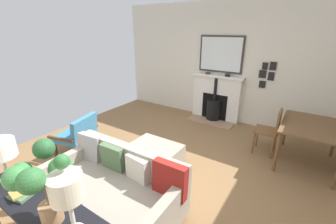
{
  "coord_description": "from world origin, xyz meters",
  "views": [
    {
      "loc": [
        2.22,
        1.74,
        2.17
      ],
      "look_at": [
        -0.68,
        -0.19,
        0.83
      ],
      "focal_mm": 23.24,
      "sensor_mm": 36.0,
      "label": 1
    }
  ],
  "objects_px": {
    "book_stack": "(25,192)",
    "dining_chair_near_fireplace": "(272,128)",
    "ottoman": "(156,153)",
    "dining_table": "(312,130)",
    "fireplace": "(215,101)",
    "console_table": "(40,211)",
    "sofa": "(115,187)",
    "armchair_accent": "(78,133)",
    "table_lamp_far_end": "(67,190)",
    "potted_plant": "(41,176)",
    "mantel_bowl_far": "(228,75)",
    "mantel_bowl_near": "(208,73)"
  },
  "relations": [
    {
      "from": "book_stack",
      "to": "dining_chair_near_fireplace",
      "type": "xyz_separation_m",
      "value": [
        -3.36,
        1.55,
        -0.28
      ]
    },
    {
      "from": "console_table",
      "to": "dining_chair_near_fireplace",
      "type": "bearing_deg",
      "value": 157.96
    },
    {
      "from": "sofa",
      "to": "dining_table",
      "type": "height_order",
      "value": "sofa"
    },
    {
      "from": "dining_chair_near_fireplace",
      "to": "ottoman",
      "type": "bearing_deg",
      "value": -45.8
    },
    {
      "from": "armchair_accent",
      "to": "console_table",
      "type": "height_order",
      "value": "console_table"
    },
    {
      "from": "mantel_bowl_near",
      "to": "mantel_bowl_far",
      "type": "xyz_separation_m",
      "value": [
        0.0,
        0.5,
        0.0
      ]
    },
    {
      "from": "table_lamp_far_end",
      "to": "potted_plant",
      "type": "height_order",
      "value": "potted_plant"
    },
    {
      "from": "book_stack",
      "to": "dining_table",
      "type": "relative_size",
      "value": 0.21
    },
    {
      "from": "armchair_accent",
      "to": "console_table",
      "type": "relative_size",
      "value": 0.55
    },
    {
      "from": "sofa",
      "to": "armchair_accent",
      "type": "distance_m",
      "value": 1.63
    },
    {
      "from": "armchair_accent",
      "to": "potted_plant",
      "type": "height_order",
      "value": "potted_plant"
    },
    {
      "from": "mantel_bowl_far",
      "to": "armchair_accent",
      "type": "xyz_separation_m",
      "value": [
        2.95,
        -1.65,
        -0.73
      ]
    },
    {
      "from": "dining_chair_near_fireplace",
      "to": "potted_plant",
      "type": "bearing_deg",
      "value": -17.3
    },
    {
      "from": "mantel_bowl_near",
      "to": "mantel_bowl_far",
      "type": "distance_m",
      "value": 0.5
    },
    {
      "from": "mantel_bowl_near",
      "to": "armchair_accent",
      "type": "xyz_separation_m",
      "value": [
        2.95,
        -1.16,
        -0.73
      ]
    },
    {
      "from": "fireplace",
      "to": "dining_table",
      "type": "distance_m",
      "value": 2.3
    },
    {
      "from": "fireplace",
      "to": "potted_plant",
      "type": "height_order",
      "value": "potted_plant"
    },
    {
      "from": "armchair_accent",
      "to": "mantel_bowl_near",
      "type": "bearing_deg",
      "value": 158.64
    },
    {
      "from": "book_stack",
      "to": "dining_table",
      "type": "height_order",
      "value": "book_stack"
    },
    {
      "from": "fireplace",
      "to": "dining_table",
      "type": "bearing_deg",
      "value": 63.7
    },
    {
      "from": "fireplace",
      "to": "table_lamp_far_end",
      "type": "xyz_separation_m",
      "value": [
        4.37,
        0.66,
        0.67
      ]
    },
    {
      "from": "table_lamp_far_end",
      "to": "potted_plant",
      "type": "relative_size",
      "value": 0.8
    },
    {
      "from": "mantel_bowl_far",
      "to": "console_table",
      "type": "bearing_deg",
      "value": -1.62
    },
    {
      "from": "mantel_bowl_far",
      "to": "ottoman",
      "type": "xyz_separation_m",
      "value": [
        2.49,
        -0.27,
        -0.92
      ]
    },
    {
      "from": "mantel_bowl_near",
      "to": "potted_plant",
      "type": "bearing_deg",
      "value": 8.68
    },
    {
      "from": "dining_chair_near_fireplace",
      "to": "dining_table",
      "type": "bearing_deg",
      "value": 89.89
    },
    {
      "from": "table_lamp_far_end",
      "to": "potted_plant",
      "type": "distance_m",
      "value": 0.25
    },
    {
      "from": "ottoman",
      "to": "dining_table",
      "type": "bearing_deg",
      "value": 125.02
    },
    {
      "from": "mantel_bowl_near",
      "to": "fireplace",
      "type": "bearing_deg",
      "value": 87.69
    },
    {
      "from": "sofa",
      "to": "fireplace",
      "type": "bearing_deg",
      "value": -178.1
    },
    {
      "from": "dining_table",
      "to": "table_lamp_far_end",
      "type": "bearing_deg",
      "value": -22.63
    },
    {
      "from": "ottoman",
      "to": "table_lamp_far_end",
      "type": "relative_size",
      "value": 1.65
    },
    {
      "from": "fireplace",
      "to": "armchair_accent",
      "type": "height_order",
      "value": "fireplace"
    },
    {
      "from": "mantel_bowl_near",
      "to": "console_table",
      "type": "bearing_deg",
      "value": 4.87
    },
    {
      "from": "ottoman",
      "to": "console_table",
      "type": "relative_size",
      "value": 0.57
    },
    {
      "from": "book_stack",
      "to": "ottoman",
      "type": "bearing_deg",
      "value": 178.68
    },
    {
      "from": "console_table",
      "to": "dining_table",
      "type": "relative_size",
      "value": 1.26
    },
    {
      "from": "sofa",
      "to": "potted_plant",
      "type": "xyz_separation_m",
      "value": [
        0.9,
        0.3,
        0.86
      ]
    },
    {
      "from": "armchair_accent",
      "to": "dining_table",
      "type": "xyz_separation_m",
      "value": [
        -1.93,
        3.47,
        0.21
      ]
    },
    {
      "from": "mantel_bowl_far",
      "to": "potted_plant",
      "type": "xyz_separation_m",
      "value": [
        4.42,
        0.18,
        0.04
      ]
    },
    {
      "from": "fireplace",
      "to": "potted_plant",
      "type": "xyz_separation_m",
      "value": [
        4.41,
        0.42,
        0.71
      ]
    },
    {
      "from": "console_table",
      "to": "table_lamp_far_end",
      "type": "xyz_separation_m",
      "value": [
        0.0,
        0.54,
        0.49
      ]
    },
    {
      "from": "ottoman",
      "to": "dining_table",
      "type": "xyz_separation_m",
      "value": [
        -1.46,
        2.09,
        0.4
      ]
    },
    {
      "from": "ottoman",
      "to": "console_table",
      "type": "xyz_separation_m",
      "value": [
        1.89,
        0.15,
        0.44
      ]
    },
    {
      "from": "book_stack",
      "to": "dining_chair_near_fireplace",
      "type": "relative_size",
      "value": 0.28
    },
    {
      "from": "console_table",
      "to": "sofa",
      "type": "bearing_deg",
      "value": -179.96
    },
    {
      "from": "fireplace",
      "to": "dining_table",
      "type": "height_order",
      "value": "fireplace"
    },
    {
      "from": "sofa",
      "to": "potted_plant",
      "type": "distance_m",
      "value": 1.28
    },
    {
      "from": "table_lamp_far_end",
      "to": "dining_table",
      "type": "height_order",
      "value": "table_lamp_far_end"
    },
    {
      "from": "sofa",
      "to": "potted_plant",
      "type": "bearing_deg",
      "value": 18.61
    }
  ]
}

